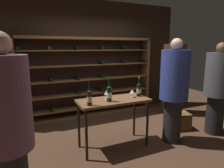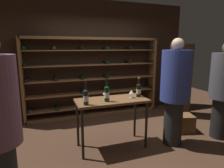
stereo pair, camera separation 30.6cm
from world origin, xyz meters
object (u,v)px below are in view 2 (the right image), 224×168
at_px(person_host_in_suit, 224,87).
at_px(wine_bottle_red_label, 86,97).
at_px(wine_rack, 94,77).
at_px(tasting_table, 112,105).
at_px(wine_crate, 181,123).
at_px(display_cabinet, 180,80).
at_px(wine_glass_stemmed_left, 131,92).
at_px(person_guest_blue_shirt, 175,88).
at_px(wine_glass_stemmed_right, 105,93).
at_px(wine_bottle_gold_foil, 139,90).
at_px(wine_bottle_amber_reserve, 107,93).

relative_size(person_host_in_suit, wine_bottle_red_label, 5.11).
xyz_separation_m(wine_rack, tasting_table, (-0.13, -1.70, -0.22)).
height_order(wine_crate, wine_bottle_red_label, wine_bottle_red_label).
bearing_deg(display_cabinet, wine_glass_stemmed_left, -151.40).
bearing_deg(person_guest_blue_shirt, wine_glass_stemmed_right, -53.44).
distance_m(wine_rack, wine_glass_stemmed_right, 1.63).
bearing_deg(tasting_table, wine_bottle_gold_foil, 1.58).
xyz_separation_m(wine_bottle_gold_foil, wine_glass_stemmed_left, (-0.15, -0.02, -0.02)).
relative_size(person_guest_blue_shirt, wine_bottle_gold_foil, 5.40).
relative_size(wine_bottle_amber_reserve, wine_bottle_gold_foil, 1.09).
bearing_deg(wine_glass_stemmed_right, wine_crate, 1.17).
xyz_separation_m(wine_bottle_amber_reserve, wine_glass_stemmed_left, (0.48, 0.07, -0.03)).
height_order(wine_bottle_red_label, wine_glass_stemmed_right, wine_bottle_red_label).
height_order(display_cabinet, wine_bottle_red_label, display_cabinet).
relative_size(wine_bottle_gold_foil, wine_glass_stemmed_right, 2.32).
height_order(wine_crate, display_cabinet, display_cabinet).
bearing_deg(person_guest_blue_shirt, wine_crate, 179.72).
bearing_deg(wine_crate, wine_bottle_amber_reserve, -173.33).
bearing_deg(wine_rack, display_cabinet, -18.96).
height_order(wine_crate, wine_bottle_gold_foil, wine_bottle_gold_foil).
height_order(tasting_table, wine_bottle_amber_reserve, wine_bottle_amber_reserve).
bearing_deg(wine_bottle_red_label, wine_bottle_gold_foil, 9.99).
bearing_deg(wine_glass_stemmed_left, wine_crate, 5.96).
relative_size(tasting_table, wine_bottle_red_label, 3.39).
bearing_deg(tasting_table, wine_crate, 4.23).
relative_size(person_host_in_suit, wine_crate, 3.81).
height_order(wine_bottle_amber_reserve, wine_bottle_red_label, wine_bottle_amber_reserve).
bearing_deg(wine_bottle_amber_reserve, wine_glass_stemmed_right, 81.34).
distance_m(person_host_in_suit, wine_bottle_amber_reserve, 2.24).
height_order(tasting_table, person_guest_blue_shirt, person_guest_blue_shirt).
bearing_deg(person_host_in_suit, wine_rack, -45.08).
relative_size(wine_crate, wine_glass_stemmed_right, 3.18).
bearing_deg(display_cabinet, person_host_in_suit, -93.66).
bearing_deg(wine_rack, wine_glass_stemmed_left, -82.11).
bearing_deg(wine_glass_stemmed_left, display_cabinet, 28.60).
bearing_deg(wine_glass_stemmed_left, wine_bottle_red_label, -169.86).
xyz_separation_m(display_cabinet, wine_bottle_amber_reserve, (-2.31, -1.07, 0.09)).
height_order(wine_bottle_amber_reserve, wine_bottle_gold_foil, wine_bottle_amber_reserve).
height_order(display_cabinet, wine_bottle_gold_foil, display_cabinet).
height_order(tasting_table, wine_glass_stemmed_right, wine_glass_stemmed_right).
bearing_deg(wine_rack, wine_crate, -47.45).
xyz_separation_m(wine_crate, wine_glass_stemmed_right, (-1.67, -0.03, 0.80)).
xyz_separation_m(wine_bottle_red_label, wine_glass_stemmed_right, (0.39, 0.24, -0.02)).
relative_size(display_cabinet, wine_glass_stemmed_right, 12.03).
bearing_deg(person_host_in_suit, wine_crate, -40.65).
bearing_deg(wine_crate, tasting_table, -175.77).
relative_size(person_guest_blue_shirt, display_cabinet, 1.04).
relative_size(tasting_table, wine_bottle_amber_reserve, 3.19).
distance_m(wine_rack, wine_bottle_red_label, 1.96).
bearing_deg(wine_crate, display_cabinet, 54.75).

